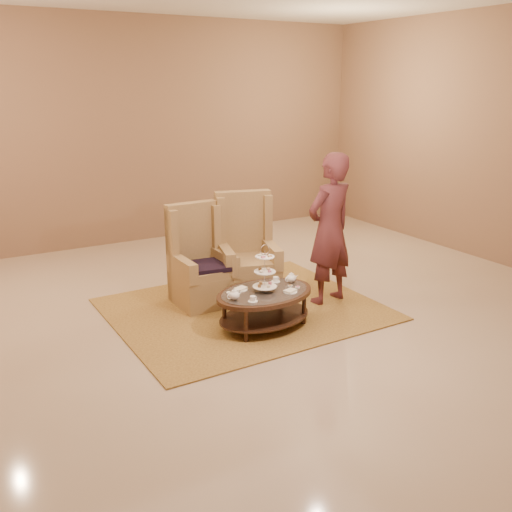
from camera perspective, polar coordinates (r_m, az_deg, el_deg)
ground at (r=6.22m, az=1.19°, el=-6.86°), size 8.00×8.00×0.00m
ceiling at (r=6.22m, az=1.19°, el=-6.86°), size 8.00×8.00×0.02m
wall_back at (r=9.36m, az=-11.80°, el=12.03°), size 8.00×0.04×3.50m
rug at (r=6.60m, az=-1.19°, el=-5.32°), size 2.96×2.48×0.02m
tea_table at (r=6.02m, az=0.87°, el=-4.21°), size 1.17×0.87×0.92m
armchair_left at (r=6.72m, az=-5.62°, el=-1.44°), size 0.64×0.66×1.17m
armchair_right at (r=6.92m, az=-0.94°, el=-0.57°), size 0.84×0.86×1.26m
person at (r=6.62m, az=7.37°, el=2.63°), size 0.71×0.53×1.77m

